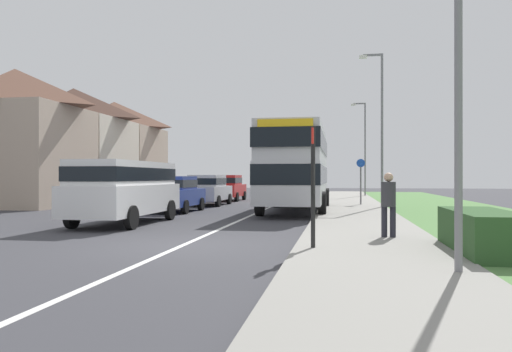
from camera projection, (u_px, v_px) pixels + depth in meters
ground_plane at (182, 246)px, 11.30m from camera, size 120.00×120.00×0.00m
lane_marking_centre at (247, 217)px, 19.19m from camera, size 0.14×60.00×0.01m
pavement_near_side at (360, 222)px, 16.53m from camera, size 3.20×68.00×0.12m
grass_verge_seaward at (497, 225)px, 15.82m from camera, size 6.00×68.00×0.08m
roadside_hedge at (483, 234)px, 9.72m from camera, size 1.10×3.15×0.90m
double_decker_bus at (296, 164)px, 22.40m from camera, size 2.80×9.57×3.70m
parked_van_white at (125, 187)px, 16.60m from camera, size 2.11×5.51×2.08m
parked_car_blue at (174, 192)px, 22.20m from camera, size 1.92×3.95×1.60m
parked_car_silver at (208, 189)px, 27.45m from camera, size 1.94×4.30×1.67m
parked_car_red at (228, 187)px, 32.81m from camera, size 1.90×4.06×1.69m
pedestrian_at_stop at (389, 202)px, 11.95m from camera, size 0.34×0.34×1.67m
bus_stop_sign at (313, 178)px, 10.20m from camera, size 0.09×0.52×2.60m
cycle_route_sign at (361, 180)px, 26.23m from camera, size 0.44×0.08×2.52m
street_lamp_mid at (380, 120)px, 24.11m from camera, size 1.14×0.20×7.55m
street_lamp_far at (364, 143)px, 38.88m from camera, size 1.14×0.20×7.37m
house_terrace_far_side at (73, 145)px, 32.22m from camera, size 6.57×17.60×7.32m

